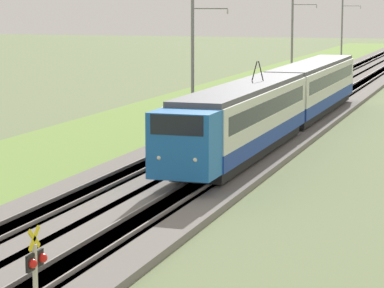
{
  "coord_description": "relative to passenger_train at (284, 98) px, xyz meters",
  "views": [
    {
      "loc": [
        -17.57,
        -15.87,
        8.2
      ],
      "look_at": [
        18.85,
        -3.98,
        2.25
      ],
      "focal_mm": 85.0,
      "sensor_mm": 36.0,
      "label": 1
    }
  ],
  "objects": [
    {
      "name": "ballast_adjacent",
      "position": [
        12.93,
        -0.0,
        -2.25
      ],
      "size": [
        240.0,
        4.4,
        0.3
      ],
      "color": "slate",
      "rests_on": "ground"
    },
    {
      "name": "grass_verge",
      "position": [
        12.93,
        9.89,
        -2.34
      ],
      "size": [
        240.0,
        11.36,
        0.12
      ],
      "color": "olive",
      "rests_on": "ground"
    },
    {
      "name": "catenary_mast_far",
      "position": [
        34.8,
        6.77,
        2.23
      ],
      "size": [
        0.22,
        2.56,
        8.97
      ],
      "color": "slate",
      "rests_on": "ground"
    },
    {
      "name": "passenger_train",
      "position": [
        0.0,
        0.0,
        0.0
      ],
      "size": [
        40.0,
        2.86,
        5.11
      ],
      "rotation": [
        0.0,
        0.0,
        3.14
      ],
      "color": "blue",
      "rests_on": "ground"
    },
    {
      "name": "track_main",
      "position": [
        12.93,
        3.98,
        -2.24
      ],
      "size": [
        240.0,
        1.57,
        0.45
      ],
      "color": "#4C4238",
      "rests_on": "ground"
    },
    {
      "name": "catenary_mast_distant",
      "position": [
        66.79,
        6.77,
        2.12
      ],
      "size": [
        0.22,
        2.56,
        8.76
      ],
      "color": "slate",
      "rests_on": "ground"
    },
    {
      "name": "catenary_mast_mid",
      "position": [
        2.81,
        6.77,
        2.12
      ],
      "size": [
        0.22,
        2.56,
        8.75
      ],
      "color": "slate",
      "rests_on": "ground"
    },
    {
      "name": "track_adjacent",
      "position": [
        12.93,
        -0.0,
        -2.24
      ],
      "size": [
        240.0,
        1.57,
        0.45
      ],
      "color": "#4C4238",
      "rests_on": "ground"
    },
    {
      "name": "ballast_main",
      "position": [
        12.93,
        3.98,
        -2.25
      ],
      "size": [
        240.0,
        4.4,
        0.3
      ],
      "color": "slate",
      "rests_on": "ground"
    }
  ]
}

